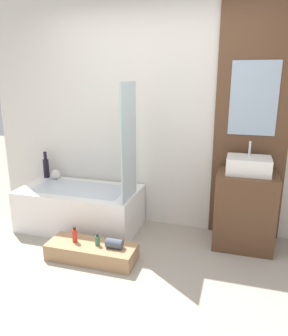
{
  "coord_description": "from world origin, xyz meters",
  "views": [
    {
      "loc": [
        0.91,
        -2.05,
        1.75
      ],
      "look_at": [
        0.09,
        0.7,
        0.93
      ],
      "focal_mm": 35.0,
      "sensor_mm": 36.0,
      "label": 1
    }
  ],
  "objects_px": {
    "bathtub": "(80,208)",
    "bottle_soap_primary": "(75,235)",
    "vase_round_light": "(56,174)",
    "sink": "(249,165)",
    "vase_tall_dark": "(46,167)",
    "wooden_step_bench": "(92,252)",
    "bottle_soap_secondary": "(97,240)"
  },
  "relations": [
    {
      "from": "bathtub",
      "to": "vase_round_light",
      "type": "height_order",
      "value": "vase_round_light"
    },
    {
      "from": "bathtub",
      "to": "bottle_soap_secondary",
      "type": "xyz_separation_m",
      "value": [
        0.5,
        -0.62,
        -0.03
      ]
    },
    {
      "from": "wooden_step_bench",
      "to": "bottle_soap_secondary",
      "type": "distance_m",
      "value": 0.15
    },
    {
      "from": "bathtub",
      "to": "vase_tall_dark",
      "type": "xyz_separation_m",
      "value": [
        -0.6,
        0.28,
        0.38
      ]
    },
    {
      "from": "bathtub",
      "to": "vase_tall_dark",
      "type": "distance_m",
      "value": 0.76
    },
    {
      "from": "bathtub",
      "to": "bottle_soap_primary",
      "type": "height_order",
      "value": "bathtub"
    },
    {
      "from": "wooden_step_bench",
      "to": "vase_round_light",
      "type": "xyz_separation_m",
      "value": [
        -0.89,
        0.87,
        0.46
      ]
    },
    {
      "from": "vase_tall_dark",
      "to": "bottle_soap_secondary",
      "type": "xyz_separation_m",
      "value": [
        1.1,
        -0.9,
        -0.4
      ]
    },
    {
      "from": "vase_tall_dark",
      "to": "bottle_soap_secondary",
      "type": "bearing_deg",
      "value": -39.2
    },
    {
      "from": "bottle_soap_primary",
      "to": "sink",
      "type": "bearing_deg",
      "value": 24.44
    },
    {
      "from": "vase_tall_dark",
      "to": "bottle_soap_primary",
      "type": "relative_size",
      "value": 2.11
    },
    {
      "from": "vase_tall_dark",
      "to": "sink",
      "type": "bearing_deg",
      "value": -4.09
    },
    {
      "from": "wooden_step_bench",
      "to": "bottle_soap_secondary",
      "type": "bearing_deg",
      "value": 0.0
    },
    {
      "from": "sink",
      "to": "bottle_soap_secondary",
      "type": "xyz_separation_m",
      "value": [
        -1.35,
        -0.72,
        -0.66
      ]
    },
    {
      "from": "sink",
      "to": "bathtub",
      "type": "bearing_deg",
      "value": -176.83
    },
    {
      "from": "vase_round_light",
      "to": "bottle_soap_primary",
      "type": "relative_size",
      "value": 0.77
    },
    {
      "from": "wooden_step_bench",
      "to": "bottle_soap_primary",
      "type": "distance_m",
      "value": 0.23
    },
    {
      "from": "sink",
      "to": "vase_tall_dark",
      "type": "xyz_separation_m",
      "value": [
        -2.44,
        0.17,
        -0.26
      ]
    },
    {
      "from": "vase_round_light",
      "to": "bathtub",
      "type": "bearing_deg",
      "value": -29.04
    },
    {
      "from": "sink",
      "to": "bottle_soap_secondary",
      "type": "height_order",
      "value": "sink"
    },
    {
      "from": "bottle_soap_primary",
      "to": "bottle_soap_secondary",
      "type": "distance_m",
      "value": 0.24
    },
    {
      "from": "bottle_soap_secondary",
      "to": "wooden_step_bench",
      "type": "bearing_deg",
      "value": 180.0
    },
    {
      "from": "vase_tall_dark",
      "to": "vase_round_light",
      "type": "xyz_separation_m",
      "value": [
        0.15,
        -0.02,
        -0.08
      ]
    },
    {
      "from": "bathtub",
      "to": "bottle_soap_primary",
      "type": "xyz_separation_m",
      "value": [
        0.26,
        -0.62,
        -0.01
      ]
    },
    {
      "from": "bathtub",
      "to": "vase_round_light",
      "type": "relative_size",
      "value": 11.29
    },
    {
      "from": "bathtub",
      "to": "wooden_step_bench",
      "type": "xyz_separation_m",
      "value": [
        0.43,
        -0.62,
        -0.16
      ]
    },
    {
      "from": "sink",
      "to": "vase_round_light",
      "type": "height_order",
      "value": "sink"
    },
    {
      "from": "sink",
      "to": "vase_round_light",
      "type": "relative_size",
      "value": 3.52
    },
    {
      "from": "sink",
      "to": "bottle_soap_primary",
      "type": "distance_m",
      "value": 1.86
    },
    {
      "from": "vase_tall_dark",
      "to": "vase_round_light",
      "type": "relative_size",
      "value": 2.76
    },
    {
      "from": "vase_round_light",
      "to": "bottle_soap_primary",
      "type": "bearing_deg",
      "value": -50.8
    },
    {
      "from": "bathtub",
      "to": "bottle_soap_secondary",
      "type": "bearing_deg",
      "value": -51.18
    }
  ]
}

